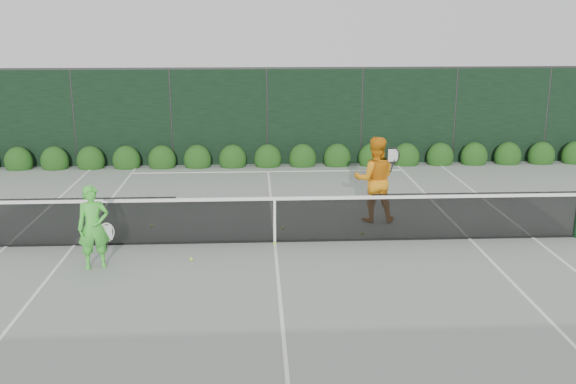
{
  "coord_description": "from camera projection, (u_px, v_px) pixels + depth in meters",
  "views": [
    {
      "loc": [
        -0.37,
        -12.6,
        4.49
      ],
      "look_at": [
        0.29,
        0.3,
        1.0
      ],
      "focal_mm": 40.0,
      "sensor_mm": 36.0,
      "label": 1
    }
  ],
  "objects": [
    {
      "name": "court_lines",
      "position": [
        275.0,
        242.0,
        13.33
      ],
      "size": [
        11.03,
        23.83,
        0.01
      ],
      "color": "white",
      "rests_on": "ground"
    },
    {
      "name": "hedge_row",
      "position": [
        268.0,
        159.0,
        20.17
      ],
      "size": [
        31.66,
        0.65,
        0.94
      ],
      "color": "black",
      "rests_on": "ground"
    },
    {
      "name": "player_man",
      "position": [
        375.0,
        179.0,
        14.53
      ],
      "size": [
        0.99,
        0.8,
        1.96
      ],
      "rotation": [
        0.0,
        0.0,
        3.08
      ],
      "color": "orange",
      "rests_on": "ground"
    },
    {
      "name": "windscreen_fence",
      "position": [
        279.0,
        210.0,
        10.33
      ],
      "size": [
        32.0,
        21.07,
        3.06
      ],
      "color": "black",
      "rests_on": "ground"
    },
    {
      "name": "tennis_net",
      "position": [
        273.0,
        218.0,
        13.2
      ],
      "size": [
        12.9,
        0.1,
        1.07
      ],
      "color": "black",
      "rests_on": "ground"
    },
    {
      "name": "tennis_balls",
      "position": [
        253.0,
        237.0,
        13.53
      ],
      "size": [
        4.68,
        2.19,
        0.07
      ],
      "color": "#B6E933",
      "rests_on": "ground"
    },
    {
      "name": "ground",
      "position": [
        275.0,
        242.0,
        13.34
      ],
      "size": [
        80.0,
        80.0,
        0.0
      ],
      "primitive_type": "plane",
      "color": "gray",
      "rests_on": "ground"
    },
    {
      "name": "player_woman",
      "position": [
        94.0,
        227.0,
        11.79
      ],
      "size": [
        0.67,
        0.53,
        1.57
      ],
      "rotation": [
        0.0,
        0.0,
        0.29
      ],
      "color": "green",
      "rests_on": "ground"
    }
  ]
}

